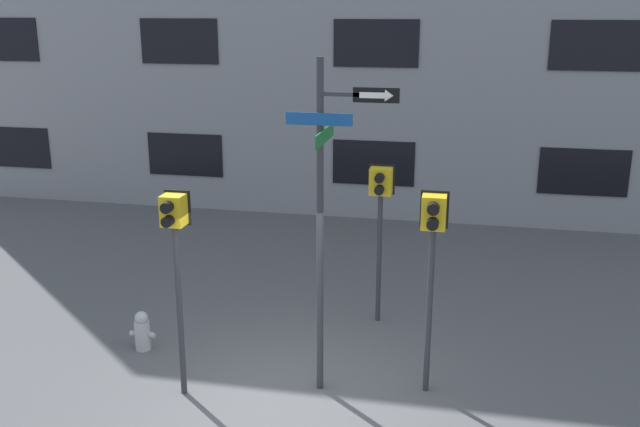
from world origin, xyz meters
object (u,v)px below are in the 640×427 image
object	(u,v)px
pedestrian_signal_left	(175,241)
fire_hydrant	(142,331)
pedestrian_signal_across	(380,199)
street_sign_pole	(326,204)
pedestrian_signal_right	(433,238)

from	to	relation	value
pedestrian_signal_left	fire_hydrant	distance (m)	2.42
pedestrian_signal_left	pedestrian_signal_across	xyz separation A→B (m)	(2.26, 2.84, -0.08)
street_sign_pole	fire_hydrant	world-z (taller)	street_sign_pole
street_sign_pole	pedestrian_signal_right	distance (m)	1.42
pedestrian_signal_right	fire_hydrant	bearing A→B (deg)	175.51
fire_hydrant	pedestrian_signal_right	bearing A→B (deg)	-4.49
pedestrian_signal_left	fire_hydrant	xyz separation A→B (m)	(-1.10, 1.08, -1.86)
pedestrian_signal_right	fire_hydrant	xyz separation A→B (m)	(-4.28, 0.34, -1.88)
pedestrian_signal_left	pedestrian_signal_right	bearing A→B (deg)	13.16
street_sign_pole	pedestrian_signal_right	world-z (taller)	street_sign_pole
pedestrian_signal_right	pedestrian_signal_across	bearing A→B (deg)	113.89
street_sign_pole	fire_hydrant	size ratio (longest dim) A/B	7.17
street_sign_pole	fire_hydrant	xyz separation A→B (m)	(-2.95, 0.57, -2.31)
pedestrian_signal_left	fire_hydrant	world-z (taller)	pedestrian_signal_left
pedestrian_signal_right	pedestrian_signal_across	size ratio (longest dim) A/B	1.06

